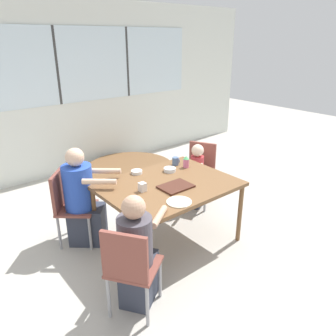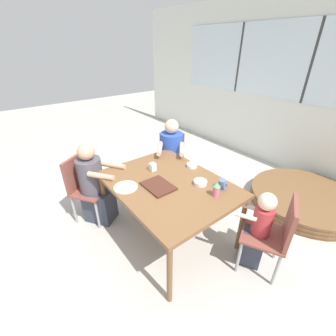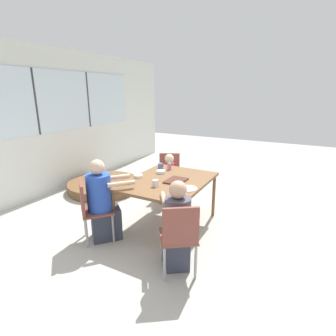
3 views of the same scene
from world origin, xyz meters
name	(u,v)px [view 3 (image 3 of 3)]	position (x,y,z in m)	size (l,w,h in m)	color
ground_plane	(168,226)	(0.00, 0.00, 0.00)	(16.00, 16.00, 0.00)	#B2ADA3
wall_back_with_windows	(37,122)	(0.00, 2.77, 1.43)	(8.40, 0.08, 2.80)	silver
dining_table	(168,184)	(0.00, 0.00, 0.68)	(1.41, 1.08, 0.74)	brown
chair_for_woman_green_shirt	(179,234)	(-0.92, -0.63, 0.51)	(0.56, 0.56, 0.86)	brown
chair_for_man_blue_shirt	(90,206)	(-0.84, 0.73, 0.51)	(0.56, 0.56, 0.86)	brown
chair_for_toddler	(169,172)	(0.99, 0.50, 0.51)	(0.54, 0.54, 0.86)	brown
person_woman_green_shirt	(177,229)	(-0.78, -0.54, 0.48)	(0.60, 0.54, 1.06)	#333847
person_man_blue_shirt	(103,204)	(-0.72, 0.62, 0.51)	(0.65, 0.62, 1.14)	#333847
person_toddler	(169,179)	(0.86, 0.43, 0.43)	(0.37, 0.31, 0.89)	#333847
food_tray_dark	(176,181)	(0.00, -0.13, 0.75)	(0.34, 0.25, 0.02)	#472319
coffee_mug	(160,166)	(0.43, 0.37, 0.79)	(0.09, 0.08, 0.10)	slate
sippy_cup	(169,165)	(0.47, 0.23, 0.81)	(0.07, 0.07, 0.15)	#CC668C
milk_carton_small	(155,183)	(-0.32, 0.02, 0.79)	(0.07, 0.07, 0.09)	silver
bowl_white_shallow	(138,176)	(-0.10, 0.45, 0.76)	(0.13, 0.13, 0.04)	white
bowl_cereal	(161,172)	(0.23, 0.25, 0.76)	(0.14, 0.14, 0.04)	silver
plate_tortillas	(188,188)	(-0.19, -0.40, 0.75)	(0.25, 0.25, 0.01)	beige
folded_table_stack	(104,185)	(0.74, 1.91, 0.09)	(1.47, 1.47, 0.18)	brown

